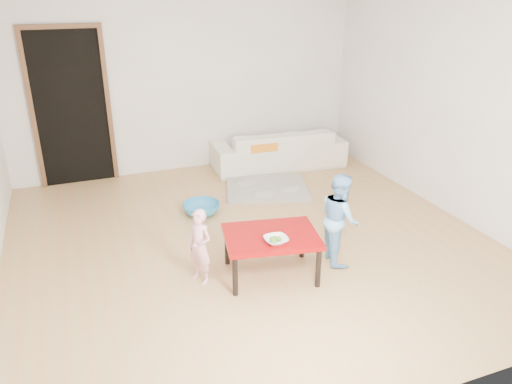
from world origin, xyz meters
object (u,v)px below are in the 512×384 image
red_table (271,255)px  bowl (276,240)px  child_blue (340,218)px  basin (201,209)px  child_pink (200,247)px  sofa (278,148)px

red_table → bowl: bowl is taller
red_table → child_blue: child_blue is taller
basin → child_blue: bearing=-56.7°
red_table → child_blue: bearing=1.7°
child_blue → child_pink: bearing=96.5°
child_blue → basin: bearing=44.6°
bowl → child_blue: bearing=13.5°
child_blue → basin: 1.86m
red_table → bowl: (-0.02, -0.16, 0.24)m
sofa → basin: (-1.53, -1.22, -0.22)m
basin → red_table: bearing=-80.4°
red_table → bowl: size_ratio=4.09×
child_pink → child_blue: (1.39, -0.12, 0.10)m
sofa → child_blue: (-0.54, -2.74, 0.18)m
child_pink → basin: bearing=134.1°
child_pink → basin: (0.39, 1.40, -0.29)m
red_table → basin: red_table is taller
sofa → bowl: sofa is taller
sofa → basin: size_ratio=4.37×
child_blue → red_table: bearing=103.0°
sofa → basin: bearing=42.7°
bowl → child_pink: bearing=154.7°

